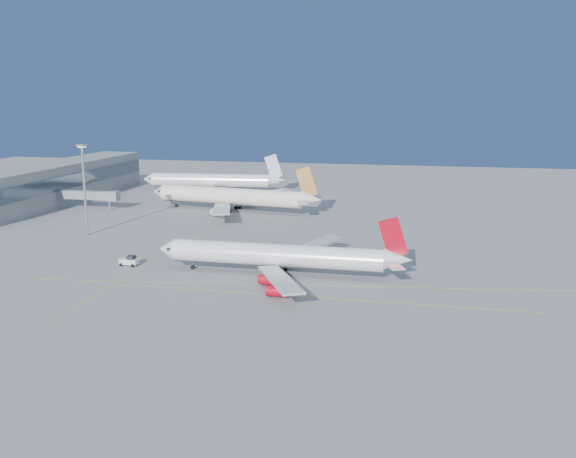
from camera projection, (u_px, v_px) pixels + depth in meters
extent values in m
plane|color=slate|center=(304.00, 278.00, 146.25)|extent=(500.00, 500.00, 0.00)
cube|color=gray|center=(57.00, 183.00, 250.10)|extent=(18.00, 110.00, 15.00)
cube|color=#3F4C59|center=(78.00, 179.00, 247.86)|extent=(0.40, 107.80, 5.00)
cube|color=gray|center=(86.00, 195.00, 233.94)|extent=(22.00, 3.00, 3.00)
cylinder|color=gray|center=(109.00, 203.00, 232.59)|extent=(0.70, 0.70, 5.20)
cube|color=gray|center=(114.00, 196.00, 231.64)|extent=(3.20, 3.60, 3.40)
cube|color=#E0B60C|center=(315.00, 297.00, 131.81)|extent=(90.00, 0.18, 0.02)
cube|color=#E0B60C|center=(299.00, 285.00, 140.51)|extent=(118.86, 16.88, 0.02)
cube|color=#E0B60C|center=(187.00, 241.00, 183.32)|extent=(0.18, 140.00, 0.02)
cylinder|color=white|center=(275.00, 255.00, 148.00)|extent=(49.92, 5.61, 5.17)
cone|color=white|center=(167.00, 249.00, 153.86)|extent=(4.05, 5.20, 5.17)
cone|color=white|center=(398.00, 260.00, 141.78)|extent=(6.28, 4.96, 4.91)
cube|color=black|center=(173.00, 247.00, 153.38)|extent=(1.47, 4.92, 0.62)
cube|color=#B7B7BC|center=(280.00, 279.00, 133.50)|extent=(15.25, 25.29, 0.49)
cube|color=#B7B7BC|center=(307.00, 248.00, 161.11)|extent=(15.63, 25.16, 0.49)
cube|color=#BA0819|center=(393.00, 237.00, 141.06)|extent=(6.85, 0.46, 9.42)
cylinder|color=gray|center=(193.00, 263.00, 153.09)|extent=(0.21, 0.21, 2.05)
cylinder|color=black|center=(193.00, 267.00, 153.30)|extent=(0.99, 0.63, 0.98)
cylinder|color=gray|center=(275.00, 272.00, 144.95)|extent=(0.29, 0.29, 2.05)
cylinder|color=black|center=(275.00, 277.00, 145.16)|extent=(0.99, 0.81, 0.98)
cylinder|color=gray|center=(283.00, 264.00, 151.93)|extent=(0.29, 0.29, 2.05)
cylinder|color=black|center=(283.00, 269.00, 152.13)|extent=(0.99, 0.81, 0.98)
cylinder|color=#BA0819|center=(269.00, 280.00, 139.06)|extent=(4.29, 2.26, 2.23)
cylinder|color=#BA0819|center=(277.00, 291.00, 130.84)|extent=(4.29, 2.26, 2.23)
cylinder|color=#BA0819|center=(289.00, 258.00, 157.80)|extent=(4.29, 2.26, 2.23)
cylinder|color=#BA0819|center=(310.00, 251.00, 164.37)|extent=(4.29, 2.26, 2.23)
cylinder|color=white|center=(230.00, 196.00, 230.31)|extent=(54.68, 14.09, 5.96)
cone|color=white|center=(159.00, 192.00, 240.66)|extent=(5.55, 6.60, 5.96)
cone|color=white|center=(311.00, 199.00, 219.35)|extent=(8.09, 6.70, 5.67)
cube|color=black|center=(164.00, 190.00, 239.84)|extent=(2.51, 5.85, 0.73)
cube|color=#B7B7BC|center=(222.00, 209.00, 213.84)|extent=(13.87, 29.57, 0.58)
cube|color=#B7B7BC|center=(261.00, 195.00, 243.89)|extent=(21.09, 27.16, 0.58)
cube|color=tan|center=(307.00, 182.00, 218.71)|extent=(8.03, 1.68, 11.07)
cylinder|color=gray|center=(176.00, 202.00, 238.87)|extent=(0.25, 0.25, 2.41)
cylinder|color=black|center=(176.00, 206.00, 239.11)|extent=(1.25, 0.90, 1.15)
cylinder|color=gray|center=(227.00, 208.00, 226.80)|extent=(0.33, 0.33, 2.41)
cylinder|color=black|center=(227.00, 211.00, 227.04)|extent=(1.28, 1.10, 1.15)
cylinder|color=gray|center=(238.00, 204.00, 234.55)|extent=(0.33, 0.33, 2.41)
cylinder|color=black|center=(238.00, 208.00, 234.79)|extent=(1.28, 1.10, 1.15)
cylinder|color=#B7B7BC|center=(218.00, 213.00, 217.97)|extent=(5.36, 3.34, 2.62)
cylinder|color=#B7B7BC|center=(251.00, 201.00, 242.66)|extent=(5.36, 3.34, 2.62)
cylinder|color=white|center=(210.00, 180.00, 275.03)|extent=(51.19, 9.97, 5.70)
cone|color=white|center=(148.00, 179.00, 278.58)|extent=(5.04, 6.07, 5.70)
cone|color=white|center=(277.00, 180.00, 271.19)|extent=(7.56, 6.00, 5.42)
cube|color=black|center=(153.00, 178.00, 278.20)|extent=(2.08, 5.53, 0.71)
cube|color=#B7B7BC|center=(212.00, 189.00, 259.76)|extent=(18.59, 26.29, 0.56)
cube|color=#B7B7BC|center=(229.00, 180.00, 289.75)|extent=(14.81, 27.52, 0.56)
cube|color=silver|center=(274.00, 167.00, 270.24)|extent=(7.84, 1.12, 10.77)
cylinder|color=gray|center=(164.00, 187.00, 278.41)|extent=(0.24, 0.24, 2.34)
cylinder|color=black|center=(164.00, 190.00, 278.65)|extent=(1.18, 0.80, 1.12)
cylinder|color=gray|center=(211.00, 190.00, 271.65)|extent=(0.33, 0.33, 2.34)
cylinder|color=black|center=(211.00, 192.00, 271.89)|extent=(1.19, 1.01, 1.12)
cylinder|color=gray|center=(215.00, 187.00, 279.56)|extent=(0.33, 0.33, 2.34)
cylinder|color=black|center=(215.00, 190.00, 279.80)|extent=(1.19, 1.01, 1.12)
cylinder|color=#B7B7BC|center=(207.00, 193.00, 263.18)|extent=(5.08, 2.95, 2.54)
cylinder|color=#B7B7BC|center=(221.00, 184.00, 287.84)|extent=(5.08, 2.95, 2.54)
cube|color=white|center=(129.00, 261.00, 156.65)|extent=(4.54, 2.39, 1.34)
cube|color=black|center=(131.00, 258.00, 156.28)|extent=(1.85, 1.96, 1.00)
cylinder|color=black|center=(121.00, 265.00, 156.04)|extent=(0.79, 0.42, 0.78)
cylinder|color=black|center=(126.00, 262.00, 158.26)|extent=(0.79, 0.42, 0.78)
cylinder|color=black|center=(133.00, 265.00, 155.28)|extent=(0.79, 0.42, 0.78)
cylinder|color=black|center=(137.00, 263.00, 157.50)|extent=(0.79, 0.42, 0.78)
cylinder|color=gray|center=(85.00, 191.00, 188.44)|extent=(0.74, 0.74, 26.41)
cube|color=gray|center=(82.00, 145.00, 185.72)|extent=(2.32, 2.32, 0.53)
cube|color=white|center=(82.00, 147.00, 185.80)|extent=(1.69, 1.69, 0.26)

